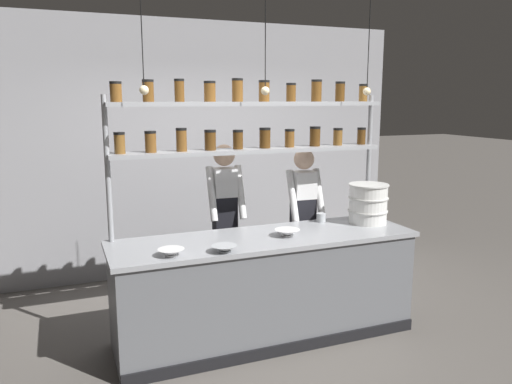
# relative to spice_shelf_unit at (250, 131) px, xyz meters

# --- Properties ---
(ground_plane) EXTENTS (40.00, 40.00, 0.00)m
(ground_plane) POSITION_rel_spice_shelf_unit_xyz_m (0.01, -0.33, -1.80)
(ground_plane) COLOR #5B5651
(back_wall) EXTENTS (5.05, 0.12, 2.98)m
(back_wall) POSITION_rel_spice_shelf_unit_xyz_m (0.01, 1.69, -0.31)
(back_wall) COLOR #939399
(back_wall) RESTS_ON ground_plane
(prep_counter) EXTENTS (2.65, 0.76, 0.92)m
(prep_counter) POSITION_rel_spice_shelf_unit_xyz_m (0.01, -0.33, -1.34)
(prep_counter) COLOR slate
(prep_counter) RESTS_ON ground_plane
(spice_shelf_unit) EXTENTS (2.53, 0.28, 2.25)m
(spice_shelf_unit) POSITION_rel_spice_shelf_unit_xyz_m (0.00, 0.00, 0.00)
(spice_shelf_unit) COLOR #999BA0
(spice_shelf_unit) RESTS_ON ground_plane
(chef_left) EXTENTS (0.37, 0.29, 1.65)m
(chef_left) POSITION_rel_spice_shelf_unit_xyz_m (-0.10, 0.43, -0.85)
(chef_left) COLOR black
(chef_left) RESTS_ON ground_plane
(chef_center) EXTENTS (0.36, 0.29, 1.60)m
(chef_center) POSITION_rel_spice_shelf_unit_xyz_m (0.65, 0.23, -0.89)
(chef_center) COLOR black
(chef_center) RESTS_ON ground_plane
(container_stack) EXTENTS (0.37, 0.37, 0.37)m
(container_stack) POSITION_rel_spice_shelf_unit_xyz_m (1.10, -0.25, -0.69)
(container_stack) COLOR white
(container_stack) RESTS_ON prep_counter
(prep_bowl_near_left) EXTENTS (0.22, 0.22, 0.06)m
(prep_bowl_near_left) POSITION_rel_spice_shelf_unit_xyz_m (0.19, -0.39, -0.85)
(prep_bowl_near_left) COLOR white
(prep_bowl_near_left) RESTS_ON prep_counter
(prep_bowl_center_front) EXTENTS (0.20, 0.20, 0.05)m
(prep_bowl_center_front) POSITION_rel_spice_shelf_unit_xyz_m (-0.46, -0.63, -0.85)
(prep_bowl_center_front) COLOR #B2B7BC
(prep_bowl_center_front) RESTS_ON prep_counter
(prep_bowl_center_back) EXTENTS (0.20, 0.20, 0.06)m
(prep_bowl_center_back) POSITION_rel_spice_shelf_unit_xyz_m (-0.86, -0.57, -0.85)
(prep_bowl_center_back) COLOR white
(prep_bowl_center_back) RESTS_ON prep_counter
(serving_cup_front) EXTENTS (0.09, 0.09, 0.08)m
(serving_cup_front) POSITION_rel_spice_shelf_unit_xyz_m (0.70, -0.05, -0.83)
(serving_cup_front) COLOR #B2B7BC
(serving_cup_front) RESTS_ON prep_counter
(pendant_light_row) EXTENTS (2.02, 0.07, 0.82)m
(pendant_light_row) POSITION_rel_spice_shelf_unit_xyz_m (0.00, -0.33, 0.40)
(pendant_light_row) COLOR black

